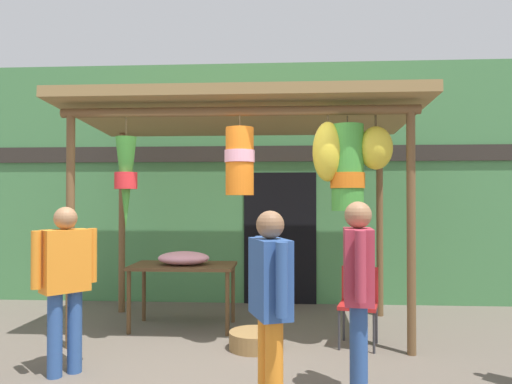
% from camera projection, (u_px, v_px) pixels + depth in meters
% --- Properties ---
extents(ground_plane, '(30.00, 30.00, 0.00)m').
position_uv_depth(ground_plane, '(215.00, 359.00, 4.70)').
color(ground_plane, '#60564C').
extents(shop_facade, '(10.17, 0.29, 3.69)m').
position_uv_depth(shop_facade, '(240.00, 183.00, 7.37)').
color(shop_facade, '#47844C').
rests_on(shop_facade, ground_plane).
extents(market_stall_canopy, '(4.10, 2.11, 2.77)m').
position_uv_depth(market_stall_canopy, '(253.00, 130.00, 5.59)').
color(market_stall_canopy, brown).
rests_on(market_stall_canopy, ground_plane).
extents(display_table, '(1.28, 0.70, 0.79)m').
position_uv_depth(display_table, '(183.00, 271.00, 5.84)').
color(display_table, brown).
rests_on(display_table, ground_plane).
extents(flower_heap_on_table, '(0.64, 0.44, 0.17)m').
position_uv_depth(flower_heap_on_table, '(185.00, 258.00, 5.79)').
color(flower_heap_on_table, pink).
rests_on(flower_heap_on_table, display_table).
extents(folding_chair, '(0.49, 0.49, 0.84)m').
position_uv_depth(folding_chair, '(359.00, 299.00, 5.17)').
color(folding_chair, '#AD1E1E').
rests_on(folding_chair, ground_plane).
extents(wicker_basket_by_table, '(0.54, 0.54, 0.18)m').
position_uv_depth(wicker_basket_by_table, '(254.00, 340.00, 5.02)').
color(wicker_basket_by_table, olive).
rests_on(wicker_basket_by_table, ground_plane).
extents(vendor_in_orange, '(0.34, 0.56, 1.52)m').
position_uv_depth(vendor_in_orange, '(270.00, 298.00, 3.41)').
color(vendor_in_orange, orange).
rests_on(vendor_in_orange, ground_plane).
extents(customer_foreground, '(0.25, 0.59, 1.58)m').
position_uv_depth(customer_foreground, '(358.00, 284.00, 3.72)').
color(customer_foreground, '#2D5193').
rests_on(customer_foreground, ground_plane).
extents(passerby_at_right, '(0.43, 0.45, 1.53)m').
position_uv_depth(passerby_at_right, '(65.00, 276.00, 4.29)').
color(passerby_at_right, '#2D5193').
rests_on(passerby_at_right, ground_plane).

